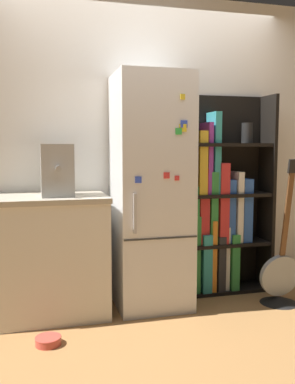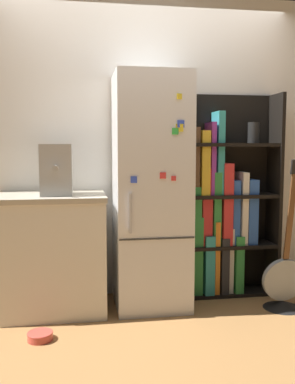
{
  "view_description": "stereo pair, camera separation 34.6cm",
  "coord_description": "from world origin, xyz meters",
  "px_view_note": "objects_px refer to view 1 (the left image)",
  "views": [
    {
      "loc": [
        -0.91,
        -3.18,
        1.3
      ],
      "look_at": [
        -0.03,
        0.15,
        0.94
      ],
      "focal_mm": 40.0,
      "sensor_mm": 36.0,
      "label": 1
    },
    {
      "loc": [
        -0.57,
        -3.26,
        1.3
      ],
      "look_at": [
        -0.03,
        0.15,
        0.94
      ],
      "focal_mm": 40.0,
      "sensor_mm": 36.0,
      "label": 2
    }
  ],
  "objects_px": {
    "bookshelf": "(217,209)",
    "pet_bowl": "(48,340)",
    "espresso_machine": "(57,170)",
    "guitar": "(280,283)",
    "refrigerator": "(151,192)"
  },
  "relations": [
    {
      "from": "bookshelf",
      "to": "espresso_machine",
      "type": "xyz_separation_m",
      "value": [
        -1.41,
        -0.2,
        0.38
      ]
    },
    {
      "from": "guitar",
      "to": "bookshelf",
      "type": "bearing_deg",
      "value": 131.16
    },
    {
      "from": "espresso_machine",
      "to": "guitar",
      "type": "xyz_separation_m",
      "value": [
        1.79,
        -0.24,
        -0.96
      ]
    },
    {
      "from": "bookshelf",
      "to": "espresso_machine",
      "type": "relative_size",
      "value": 4.5
    },
    {
      "from": "espresso_machine",
      "to": "pet_bowl",
      "type": "distance_m",
      "value": 1.22
    },
    {
      "from": "bookshelf",
      "to": "pet_bowl",
      "type": "relative_size",
      "value": 10.1
    },
    {
      "from": "bookshelf",
      "to": "pet_bowl",
      "type": "xyz_separation_m",
      "value": [
        -1.52,
        -0.72,
        -0.72
      ]
    },
    {
      "from": "refrigerator",
      "to": "bookshelf",
      "type": "bearing_deg",
      "value": 14.35
    },
    {
      "from": "bookshelf",
      "to": "pet_bowl",
      "type": "bearing_deg",
      "value": -154.64
    },
    {
      "from": "refrigerator",
      "to": "bookshelf",
      "type": "distance_m",
      "value": 0.71
    },
    {
      "from": "bookshelf",
      "to": "guitar",
      "type": "xyz_separation_m",
      "value": [
        0.38,
        -0.44,
        -0.58
      ]
    },
    {
      "from": "espresso_machine",
      "to": "pet_bowl",
      "type": "height_order",
      "value": "espresso_machine"
    },
    {
      "from": "refrigerator",
      "to": "pet_bowl",
      "type": "height_order",
      "value": "refrigerator"
    },
    {
      "from": "refrigerator",
      "to": "pet_bowl",
      "type": "relative_size",
      "value": 10.77
    },
    {
      "from": "refrigerator",
      "to": "guitar",
      "type": "height_order",
      "value": "refrigerator"
    }
  ]
}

